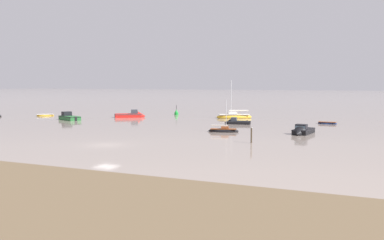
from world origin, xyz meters
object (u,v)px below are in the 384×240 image
object	(u,v)px
rowboat_moored_0	(45,115)
sailboat_moored_2	(223,131)
motorboat_moored_3	(67,118)
rowboat_moored_2	(327,123)
sailboat_moored_1	(234,116)
motorboat_moored_4	(133,116)
channel_buoy	(176,113)
motorboat_moored_2	(235,123)
mooring_post_near	(251,136)
motorboat_moored_1	(302,132)

from	to	relation	value
rowboat_moored_0	sailboat_moored_2	bearing A→B (deg)	-59.26
motorboat_moored_3	rowboat_moored_2	distance (m)	48.36
rowboat_moored_2	sailboat_moored_2	distance (m)	22.67
rowboat_moored_2	sailboat_moored_2	size ratio (longest dim) A/B	0.67
sailboat_moored_1	motorboat_moored_4	world-z (taller)	sailboat_moored_1
channel_buoy	rowboat_moored_0	bearing A→B (deg)	-148.89
rowboat_moored_0	channel_buoy	distance (m)	28.31
sailboat_moored_1	rowboat_moored_0	bearing A→B (deg)	-10.87
motorboat_moored_4	motorboat_moored_2	bearing A→B (deg)	-47.25
sailboat_moored_2	rowboat_moored_2	bearing A→B (deg)	41.45
sailboat_moored_1	mooring_post_near	world-z (taller)	sailboat_moored_1
motorboat_moored_4	channel_buoy	xyz separation A→B (m)	(4.97, 10.20, 0.10)
mooring_post_near	motorboat_moored_4	bearing A→B (deg)	140.76
motorboat_moored_4	motorboat_moored_1	bearing A→B (deg)	-57.94
sailboat_moored_1	channel_buoy	bearing A→B (deg)	-40.21
motorboat_moored_3	sailboat_moored_1	bearing A→B (deg)	-124.65
motorboat_moored_2	sailboat_moored_2	world-z (taller)	sailboat_moored_2
motorboat_moored_4	channel_buoy	distance (m)	11.34
motorboat_moored_2	rowboat_moored_2	size ratio (longest dim) A/B	1.41
motorboat_moored_4	mooring_post_near	xyz separation A→B (m)	(33.41, -27.29, 0.53)
rowboat_moored_0	motorboat_moored_3	xyz separation A→B (m)	(10.78, -5.65, 0.20)
rowboat_moored_0	motorboat_moored_1	xyz separation A→B (m)	(56.50, -11.49, 0.16)
sailboat_moored_2	mooring_post_near	bearing A→B (deg)	-70.09
motorboat_moored_3	channel_buoy	world-z (taller)	channel_buoy
motorboat_moored_1	motorboat_moored_4	distance (m)	40.49
motorboat_moored_1	motorboat_moored_2	world-z (taller)	motorboat_moored_1
motorboat_moored_2	mooring_post_near	distance (m)	23.95
motorboat_moored_2	sailboat_moored_1	size ratio (longest dim) A/B	0.58
motorboat_moored_1	sailboat_moored_2	bearing A→B (deg)	-74.41
rowboat_moored_0	rowboat_moored_2	bearing A→B (deg)	-37.21
channel_buoy	motorboat_moored_3	bearing A→B (deg)	-123.56
rowboat_moored_0	sailboat_moored_1	bearing A→B (deg)	-27.11
sailboat_moored_1	rowboat_moored_2	bearing A→B (deg)	137.66
sailboat_moored_1	motorboat_moored_4	xyz separation A→B (m)	(-19.70, -6.68, 0.01)
motorboat_moored_3	sailboat_moored_2	distance (m)	35.71
sailboat_moored_1	sailboat_moored_2	distance (m)	25.31
motorboat_moored_2	mooring_post_near	world-z (taller)	mooring_post_near
motorboat_moored_2	rowboat_moored_2	xyz separation A→B (m)	(14.52, 6.74, -0.12)
sailboat_moored_2	channel_buoy	world-z (taller)	sailboat_moored_2
motorboat_moored_1	channel_buoy	bearing A→B (deg)	-122.87
motorboat_moored_4	motorboat_moored_3	bearing A→B (deg)	-164.87
sailboat_moored_1	motorboat_moored_3	bearing A→B (deg)	3.96
motorboat_moored_2	motorboat_moored_3	distance (m)	32.79
sailboat_moored_2	channel_buoy	size ratio (longest dim) A/B	2.13
motorboat_moored_1	motorboat_moored_4	bearing A→B (deg)	-107.03
mooring_post_near	motorboat_moored_1	bearing A→B (deg)	71.41
motorboat_moored_1	channel_buoy	size ratio (longest dim) A/B	2.49
sailboat_moored_1	motorboat_moored_4	size ratio (longest dim) A/B	1.26
sailboat_moored_2	mooring_post_near	distance (m)	11.88
motorboat_moored_1	mooring_post_near	world-z (taller)	mooring_post_near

